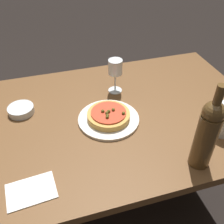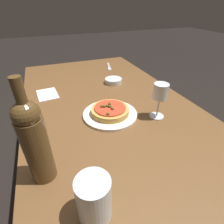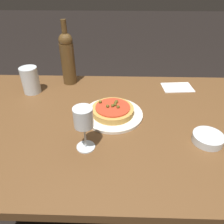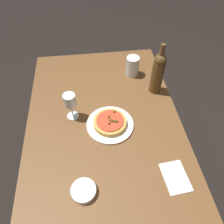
{
  "view_description": "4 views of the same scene",
  "coord_description": "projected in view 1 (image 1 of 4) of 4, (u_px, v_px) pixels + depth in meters",
  "views": [
    {
      "loc": [
        0.11,
        0.82,
        1.45
      ],
      "look_at": [
        -0.11,
        0.08,
        0.82
      ],
      "focal_mm": 42.0,
      "sensor_mm": 36.0,
      "label": 1
    },
    {
      "loc": [
        -0.75,
        0.27,
        1.2
      ],
      "look_at": [
        -0.12,
        0.03,
        0.76
      ],
      "focal_mm": 28.0,
      "sensor_mm": 36.0,
      "label": 2
    },
    {
      "loc": [
        -0.09,
        -0.73,
        1.27
      ],
      "look_at": [
        -0.11,
        -0.02,
        0.79
      ],
      "focal_mm": 35.0,
      "sensor_mm": 36.0,
      "label": 3
    },
    {
      "loc": [
        0.59,
        -0.05,
        1.68
      ],
      "look_at": [
        -0.17,
        0.05,
        0.78
      ],
      "focal_mm": 35.0,
      "sensor_mm": 36.0,
      "label": 4
    }
  ],
  "objects": [
    {
      "name": "side_bowl",
      "position": [
        21.0,
        110.0,
        1.12
      ],
      "size": [
        0.11,
        0.11,
        0.03
      ],
      "color": "silver",
      "rests_on": "dining_table"
    },
    {
      "name": "dining_table",
      "position": [
        83.0,
        135.0,
        1.14
      ],
      "size": [
        1.56,
        0.84,
        0.74
      ],
      "color": "brown",
      "rests_on": "ground_plane"
    },
    {
      "name": "ground_plane",
      "position": [
        91.0,
        214.0,
        1.55
      ],
      "size": [
        14.0,
        14.0,
        0.0
      ],
      "primitive_type": "plane",
      "color": "black"
    },
    {
      "name": "dinner_plate",
      "position": [
        109.0,
        119.0,
        1.08
      ],
      "size": [
        0.25,
        0.25,
        0.01
      ],
      "color": "white",
      "rests_on": "dining_table"
    },
    {
      "name": "paper_napkin",
      "position": [
        31.0,
        191.0,
        0.82
      ],
      "size": [
        0.16,
        0.12,
        0.0
      ],
      "color": "white",
      "rests_on": "dining_table"
    },
    {
      "name": "wine_bottle",
      "position": [
        207.0,
        133.0,
        0.83
      ],
      "size": [
        0.07,
        0.07,
        0.32
      ],
      "color": "brown",
      "rests_on": "dining_table"
    },
    {
      "name": "wine_glass",
      "position": [
        115.0,
        69.0,
        1.18
      ],
      "size": [
        0.06,
        0.06,
        0.16
      ],
      "color": "silver",
      "rests_on": "dining_table"
    },
    {
      "name": "pizza",
      "position": [
        109.0,
        115.0,
        1.07
      ],
      "size": [
        0.18,
        0.18,
        0.04
      ],
      "color": "gold",
      "rests_on": "dinner_plate"
    }
  ]
}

